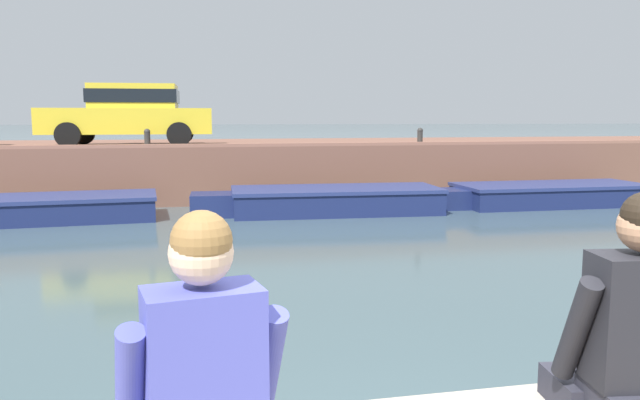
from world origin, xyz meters
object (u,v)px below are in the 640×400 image
Objects in this scene: boat_moored_east_navy at (542,195)px; boat_moored_central_navy at (326,200)px; person_seated_right at (630,338)px; mooring_bollard_mid at (147,137)px; mooring_bollard_east at (420,136)px; boat_moored_west_navy at (26,209)px; car_left_inner_yellow at (131,112)px; person_seated_left at (202,390)px.

boat_moored_central_navy is at bearing -178.74° from boat_moored_east_navy.
boat_moored_central_navy is 5.81× the size of person_seated_right.
person_seated_right is (2.64, -13.41, -0.41)m from mooring_bollard_mid.
boat_moored_east_navy is 12.41× the size of mooring_bollard_east.
boat_moored_west_navy is at bearing 113.30° from person_seated_right.
boat_moored_west_navy is 4.10m from car_left_inner_yellow.
car_left_inner_yellow is 4.41× the size of person_seated_left.
car_left_inner_yellow reaches higher than person_seated_left.
boat_moored_east_navy is 5.72× the size of person_seated_left.
person_seated_left and person_seated_right have the same top height.
boat_moored_central_navy is at bearing -0.90° from boat_moored_west_navy.
car_left_inner_yellow is (1.90, 3.03, 2.01)m from boat_moored_west_navy.
boat_moored_west_navy is 1.34× the size of car_left_inner_yellow.
car_left_inner_yellow is 9.55× the size of mooring_bollard_east.
mooring_bollard_mid is at bearing 180.00° from mooring_bollard_east.
mooring_bollard_mid is at bearing 94.02° from person_seated_left.
boat_moored_east_navy reaches higher than boat_moored_west_navy.
car_left_inner_yellow reaches higher than boat_moored_east_navy.
boat_moored_east_navy is 14.50m from person_seated_left.
person_seated_right is (4.99, -11.58, 1.00)m from boat_moored_west_navy.
person_seated_left is (-5.95, -13.54, -0.41)m from mooring_bollard_east.
person_seated_right is at bearing -78.88° from mooring_bollard_mid.
car_left_inner_yellow is at bearing 110.68° from mooring_bollard_mid.
person_seated_left is (-3.00, -11.61, 0.97)m from boat_moored_central_navy.
boat_moored_east_navy is (5.46, 0.12, -0.02)m from boat_moored_central_navy.
car_left_inner_yellow is 4.41× the size of person_seated_right.
boat_moored_west_navy is at bearing 179.10° from boat_moored_central_navy.
mooring_bollard_east is at bearing 72.33° from person_seated_right.
mooring_bollard_mid is at bearing 153.98° from boat_moored_central_navy.
mooring_bollard_east is 0.46× the size of person_seated_left.
person_seated_right is (-6.77, -11.60, 1.00)m from boat_moored_east_navy.
boat_moored_east_navy is at bearing -10.87° from mooring_bollard_mid.
mooring_bollard_mid is (2.35, 1.83, 1.41)m from boat_moored_west_navy.
mooring_bollard_mid is at bearing 169.13° from boat_moored_east_navy.
boat_moored_east_navy is 1.30× the size of car_left_inner_yellow.
mooring_bollard_east is 14.80m from person_seated_left.
mooring_bollard_east is at bearing -9.28° from car_left_inner_yellow.
boat_moored_west_navy is 9.54m from mooring_bollard_east.
boat_moored_central_navy is (6.30, -0.10, 0.02)m from boat_moored_west_navy.
mooring_bollard_mid reaches higher than person_seated_left.
mooring_bollard_east reaches higher than boat_moored_central_navy.
boat_moored_west_navy is at bearing -122.03° from car_left_inner_yellow.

